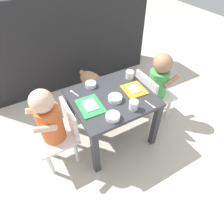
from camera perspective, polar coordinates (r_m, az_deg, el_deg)
ground_plane at (r=1.72m, az=0.00°, el=-7.03°), size 7.00×7.00×0.00m
kitchen_cabinet_back at (r=2.24m, az=-14.53°, el=20.22°), size 1.86×0.38×0.94m
dining_table at (r=1.44m, az=0.00°, el=2.19°), size 0.58×0.52×0.46m
seated_child_left at (r=1.32m, az=-17.67°, el=-2.72°), size 0.28×0.28×0.68m
seated_child_right at (r=1.66m, az=13.46°, el=8.94°), size 0.28×0.28×0.65m
dog at (r=1.96m, az=-5.26°, el=8.95°), size 0.25×0.42×0.32m
food_tray_left at (r=1.31m, az=-6.53°, el=1.85°), size 0.17×0.21×0.02m
food_tray_right at (r=1.45m, az=6.68°, el=6.71°), size 0.17×0.18×0.02m
water_cup_left at (r=1.28m, az=6.46°, el=1.90°), size 0.06×0.06×0.07m
water_cup_right at (r=1.57m, az=5.33°, el=10.95°), size 0.07×0.07×0.06m
cereal_bowl_left_side at (r=1.21m, az=0.23°, el=-1.36°), size 0.09×0.09×0.04m
cereal_bowl_right_side at (r=1.35m, az=1.11°, el=4.24°), size 0.10×0.10×0.03m
veggie_bowl_near at (r=1.48m, az=-6.41°, el=8.23°), size 0.08×0.08×0.03m
spoon_by_left_tray at (r=1.34m, az=11.65°, el=2.07°), size 0.03×0.10×0.01m
spoon_by_right_tray at (r=1.44m, az=-11.46°, el=5.69°), size 0.04×0.10×0.01m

